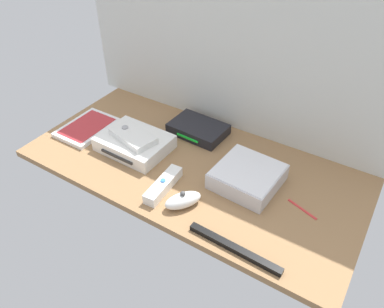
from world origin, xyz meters
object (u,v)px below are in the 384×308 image
Objects in this scene: mini_computer at (248,176)px; sensor_bar at (234,248)px; game_console at (135,143)px; network_router at (198,129)px; remote_wand at (163,185)px; remote_nunchuk at (183,200)px; stylus_pen at (302,209)px; game_case at (87,128)px; remote_classic_pad at (133,136)px.

mini_computer reaches higher than sensor_bar.
game_console is 1.19× the size of mini_computer.
network_router is 28.44cm from remote_wand.
remote_nunchuk is 18.78cm from sensor_bar.
mini_computer reaches higher than stylus_pen.
game_case is 48.10cm from remote_nunchuk.
remote_wand is 0.62× the size of sensor_bar.
game_console reaches higher than sensor_bar.
remote_classic_pad is (-17.91, 9.45, 3.90)cm from remote_wand.
stylus_pen is (9.06, 20.67, -0.35)cm from sensor_bar.
remote_wand is (38.50, -9.77, 0.75)cm from game_case.
remote_classic_pad is at bearing -120.72° from network_router.
game_console is 1.12× the size of game_case.
remote_wand is at bearing -162.70° from remote_nunchuk.
remote_nunchuk is (26.25, -12.50, -0.16)cm from game_console.
mini_computer is at bearing 110.56° from sensor_bar.
stylus_pen is at bearing 63.31° from remote_nunchuk.
remote_wand is at bearing -14.05° from game_case.
remote_wand is 1.39× the size of remote_nunchuk.
remote_classic_pad is (0.32, -0.66, 3.21)cm from game_console.
mini_computer is 27.76cm from network_router.
remote_classic_pad is at bearing 148.75° from remote_wand.
remote_classic_pad is 0.66× the size of sensor_bar.
remote_wand is 0.94× the size of remote_classic_pad.
remote_classic_pad is 47.38cm from sensor_bar.
sensor_bar is at bearing -20.26° from remote_wand.
remote_classic_pad reaches higher than remote_wand.
sensor_bar is (31.84, -35.67, -1.00)cm from network_router.
stylus_pen is (40.90, -15.00, -1.35)cm from network_router.
mini_computer is 0.94× the size of game_case.
remote_wand is 37.29cm from stylus_pen.
mini_computer reaches higher than game_console.
remote_classic_pad is (-25.93, 11.85, 3.37)cm from remote_nunchuk.
game_console is 53.34cm from stylus_pen.
stylus_pen is at bearing -17.68° from network_router.
stylus_pen is at bearing -5.47° from mini_computer.
mini_computer is 36.74cm from remote_classic_pad.
game_console is at bearing 159.70° from sensor_bar.
game_console is 36.88cm from mini_computer.
network_router is 2.06× the size of stylus_pen.
network_router reaches higher than sensor_bar.
remote_wand is at bearing -141.91° from mini_computer.
network_router is 1.16× the size of remote_classic_pad.
remote_wand is 20.62cm from remote_classic_pad.
remote_nunchuk is at bearing -24.36° from game_console.
mini_computer is 1.67× the size of remote_nunchuk.
sensor_bar is (64.44, -17.62, -0.06)cm from game_case.
remote_nunchuk is at bearing -20.01° from remote_wand.
sensor_bar is at bearing -7.83° from remote_classic_pad.
game_case is 73.56cm from stylus_pen.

